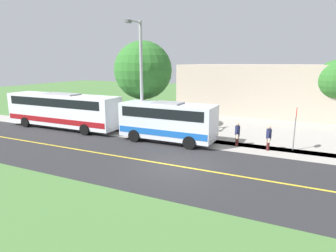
{
  "coord_description": "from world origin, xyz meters",
  "views": [
    {
      "loc": [
        14.08,
        6.26,
        5.69
      ],
      "look_at": [
        -3.5,
        -2.15,
        1.4
      ],
      "focal_mm": 30.89,
      "sensor_mm": 36.0,
      "label": 1
    }
  ],
  "objects": [
    {
      "name": "sidewalk",
      "position": [
        -5.2,
        0.0,
        0.0
      ],
      "size": [
        2.4,
        100.0,
        0.01
      ],
      "primitive_type": "cube",
      "color": "#9E9991",
      "rests_on": "ground"
    },
    {
      "name": "pedestrian_waiting",
      "position": [
        -5.62,
        2.2,
        0.86
      ],
      "size": [
        0.72,
        0.34,
        1.61
      ],
      "color": "#4C1919",
      "rests_on": "ground"
    },
    {
      "name": "stop_sign",
      "position": [
        -6.1,
        5.82,
        1.96
      ],
      "size": [
        0.76,
        0.07,
        2.88
      ],
      "color": "slate",
      "rests_on": "ground"
    },
    {
      "name": "road_surface",
      "position": [
        0.0,
        0.0,
        0.0
      ],
      "size": [
        8.0,
        100.0,
        0.01
      ],
      "primitive_type": "cube",
      "color": "#28282B",
      "rests_on": "ground"
    },
    {
      "name": "road_centre_line",
      "position": [
        0.0,
        0.0,
        0.01
      ],
      "size": [
        0.16,
        100.0,
        0.0
      ],
      "primitive_type": "cube",
      "color": "gold",
      "rests_on": "ground"
    },
    {
      "name": "ground_plane",
      "position": [
        0.0,
        0.0,
        0.0
      ],
      "size": [
        120.0,
        120.0,
        0.0
      ],
      "primitive_type": "plane",
      "color": "#477238"
    },
    {
      "name": "parking_lot_surface",
      "position": [
        -12.4,
        3.0,
        0.0
      ],
      "size": [
        14.0,
        36.0,
        0.01
      ],
      "primitive_type": "cube",
      "color": "#9E9991",
      "rests_on": "ground"
    },
    {
      "name": "street_light_pole",
      "position": [
        -4.89,
        -5.11,
        4.75
      ],
      "size": [
        1.97,
        0.24,
        8.68
      ],
      "color": "#9E9EA3",
      "rests_on": "ground"
    },
    {
      "name": "pedestrian_with_bags",
      "position": [
        -5.4,
        4.3,
        0.88
      ],
      "size": [
        0.72,
        0.34,
        1.65
      ],
      "color": "#4C1919",
      "rests_on": "ground"
    },
    {
      "name": "transit_bus_rear",
      "position": [
        -4.45,
        -12.85,
        1.7
      ],
      "size": [
        2.55,
        11.15,
        3.09
      ],
      "color": "white",
      "rests_on": "ground"
    },
    {
      "name": "shuttle_bus_front",
      "position": [
        -4.45,
        -2.64,
        1.6
      ],
      "size": [
        2.56,
        7.09,
        2.92
      ],
      "color": "silver",
      "rests_on": "ground"
    },
    {
      "name": "commercial_building",
      "position": [
        -21.4,
        4.57,
        2.73
      ],
      "size": [
        10.0,
        23.69,
        5.47
      ],
      "primitive_type": "cube",
      "color": "#B7A893",
      "rests_on": "ground"
    },
    {
      "name": "tree_curbside",
      "position": [
        -7.4,
        -6.36,
        5.03
      ],
      "size": [
        4.9,
        4.9,
        7.49
      ],
      "color": "brown",
      "rests_on": "ground"
    }
  ]
}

